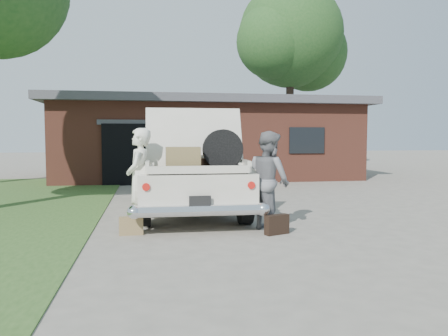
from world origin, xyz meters
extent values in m
plane|color=gray|center=(0.00, 0.00, 0.00)|extent=(90.00, 90.00, 0.00)
cube|color=brown|center=(1.00, 11.50, 1.50)|extent=(12.00, 7.00, 3.00)
cube|color=#4C4C51|center=(1.00, 11.50, 3.15)|extent=(12.80, 7.80, 0.30)
cube|color=black|center=(-1.50, 8.05, 1.10)|extent=(3.20, 0.30, 2.20)
cube|color=#4C4C51|center=(-1.50, 7.98, 2.25)|extent=(3.50, 0.12, 0.18)
cube|color=black|center=(4.50, 7.98, 1.60)|extent=(1.40, 0.08, 1.00)
cylinder|color=#38281E|center=(6.50, 16.06, 2.98)|extent=(0.44, 0.44, 5.97)
sphere|color=#315523|center=(6.50, 16.06, 7.46)|extent=(5.86, 5.86, 5.86)
sphere|color=#315523|center=(7.81, 16.64, 6.61)|extent=(4.40, 4.40, 4.40)
sphere|color=#315523|center=(5.32, 15.32, 6.93)|extent=(4.10, 4.10, 4.10)
cube|color=beige|center=(-0.55, 2.32, 0.70)|extent=(2.24, 5.62, 0.72)
cube|color=beige|center=(-0.55, 2.65, 1.34)|extent=(1.89, 2.27, 0.58)
cube|color=black|center=(-0.52, 3.71, 1.32)|extent=(1.73, 0.13, 0.49)
cube|color=black|center=(-0.57, 1.59, 1.32)|extent=(1.73, 0.13, 0.49)
cylinder|color=black|center=(-1.58, 0.44, 0.37)|extent=(0.26, 0.74, 0.74)
cylinder|color=black|center=(0.38, 0.40, 0.37)|extent=(0.26, 0.74, 0.74)
cylinder|color=black|center=(-1.49, 4.23, 0.37)|extent=(0.26, 0.74, 0.74)
cylinder|color=black|center=(0.47, 4.19, 0.37)|extent=(0.26, 0.74, 0.74)
cylinder|color=silver|center=(-0.62, -0.53, 0.45)|extent=(2.29, 0.25, 0.20)
cylinder|color=#A5140F|center=(-1.53, -0.43, 0.87)|extent=(0.14, 0.11, 0.13)
cylinder|color=#A5140F|center=(0.30, -0.47, 0.87)|extent=(0.14, 0.11, 0.13)
cube|color=black|center=(-0.62, -0.55, 0.61)|extent=(0.38, 0.03, 0.19)
cube|color=black|center=(-0.60, 0.20, 1.08)|extent=(1.75, 1.26, 0.04)
cube|color=beige|center=(-1.49, 0.22, 1.19)|extent=(0.09, 1.23, 0.20)
cube|color=beige|center=(0.29, 0.18, 1.19)|extent=(0.09, 1.23, 0.20)
cube|color=beige|center=(-0.61, -0.41, 1.15)|extent=(1.78, 0.11, 0.13)
cube|color=beige|center=(-0.59, 0.56, 1.69)|extent=(1.88, 0.58, 1.20)
cube|color=#3F261B|center=(-0.78, 0.35, 1.21)|extent=(0.65, 0.42, 0.21)
cube|color=olive|center=(-0.86, 0.03, 1.32)|extent=(0.63, 0.42, 0.43)
cube|color=black|center=(-0.53, 0.43, 1.21)|extent=(0.67, 0.45, 0.21)
cylinder|color=black|center=(-0.11, 0.13, 1.48)|extent=(0.76, 0.20, 0.76)
imported|color=white|center=(-1.66, 0.15, 0.94)|extent=(0.58, 0.77, 1.88)
imported|color=slate|center=(0.72, -0.14, 0.91)|extent=(0.96, 1.07, 1.83)
cube|color=olive|center=(-1.80, -0.22, 0.16)|extent=(0.42, 0.14, 0.32)
cube|color=black|center=(0.73, -0.62, 0.17)|extent=(0.47, 0.29, 0.35)
camera|label=1|loc=(-1.49, -7.94, 1.71)|focal=35.00mm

